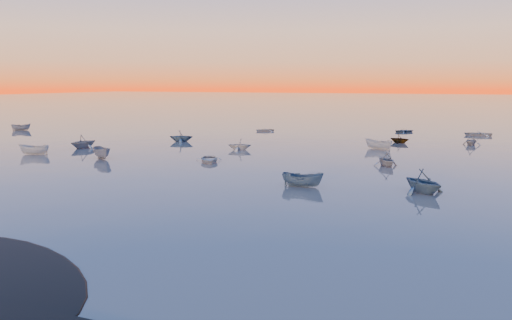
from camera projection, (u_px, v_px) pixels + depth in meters
The scene contains 6 objects.
ground at pixel (377, 123), 115.56m from camera, with size 600.00×600.00×0.00m, color #6D635B.
mud_lobes at pixel (60, 288), 22.70m from camera, with size 140.00×6.00×0.07m, color black, non-canonical shape.
moored_fleet at pixel (331, 147), 72.35m from camera, with size 124.00×58.00×1.20m, color silver, non-canonical shape.
boat_near_left at pixel (209, 162), 58.66m from camera, with size 4.26×1.77×1.06m, color silver.
boat_near_center at pixel (302, 186), 44.88m from camera, with size 3.84×1.62×1.33m, color #3C5872.
boat_near_right at pixel (386, 166), 55.85m from camera, with size 3.42×1.54×1.20m, color slate.
Camera 1 is at (16.18, -17.76, 9.31)m, focal length 35.00 mm.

